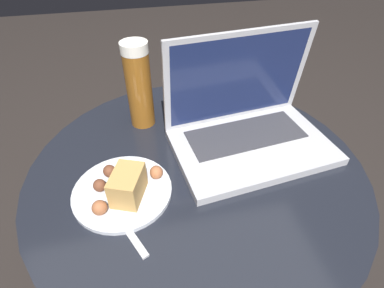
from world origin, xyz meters
The scene contains 6 objects.
ground_plane centered at (0.00, 0.00, 0.00)m, with size 6.00×6.00×0.00m, color black.
table centered at (0.00, 0.00, 0.40)m, with size 0.70×0.70×0.52m.
laptop centered at (0.13, 0.06, 0.56)m, with size 0.36×0.26×0.24m.
beer_glass centered at (-0.10, 0.18, 0.62)m, with size 0.06×0.06×0.20m.
snack_plate centered at (-0.15, -0.05, 0.53)m, with size 0.19×0.19×0.07m.
fork centered at (-0.17, -0.10, 0.52)m, with size 0.09×0.16×0.00m.
Camera 1 is at (-0.11, -0.44, 0.96)m, focal length 28.00 mm.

